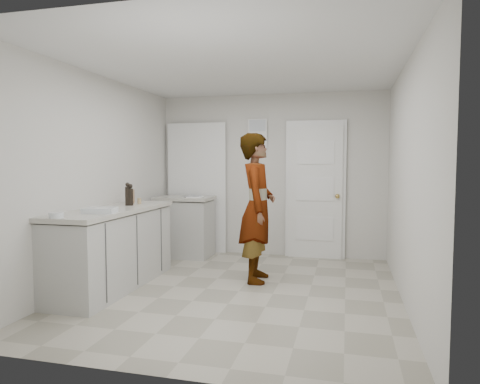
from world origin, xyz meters
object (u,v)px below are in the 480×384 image
(spice_jar, at_px, (139,201))
(oil_cruet_b, at_px, (128,194))
(cake_mix_box, at_px, (130,196))
(person, at_px, (257,208))
(egg_bowl, at_px, (56,215))
(oil_cruet_a, at_px, (130,195))
(baking_dish, at_px, (100,210))

(spice_jar, bearing_deg, oil_cruet_b, -102.90)
(cake_mix_box, bearing_deg, person, -16.27)
(person, bearing_deg, cake_mix_box, 87.52)
(egg_bowl, bearing_deg, spice_jar, 85.03)
(oil_cruet_a, relative_size, egg_bowl, 1.94)
(cake_mix_box, xyz_separation_m, egg_bowl, (0.03, -1.48, -0.06))
(oil_cruet_a, distance_m, oil_cruet_b, 0.03)
(oil_cruet_a, xyz_separation_m, baking_dish, (0.07, -0.78, -0.10))
(person, height_order, oil_cruet_b, person)
(oil_cruet_b, xyz_separation_m, egg_bowl, (-0.08, -1.23, -0.11))
(baking_dish, distance_m, egg_bowl, 0.49)
(person, height_order, cake_mix_box, person)
(oil_cruet_a, bearing_deg, cake_mix_box, 119.70)
(person, height_order, baking_dish, person)
(person, bearing_deg, oil_cruet_a, 96.63)
(oil_cruet_a, xyz_separation_m, egg_bowl, (-0.11, -1.24, -0.10))
(oil_cruet_b, height_order, egg_bowl, oil_cruet_b)
(spice_jar, xyz_separation_m, oil_cruet_b, (-0.05, -0.21, 0.10))
(cake_mix_box, distance_m, spice_jar, 0.16)
(cake_mix_box, bearing_deg, baking_dish, -98.78)
(spice_jar, bearing_deg, baking_dish, -86.86)
(oil_cruet_b, height_order, baking_dish, oil_cruet_b)
(egg_bowl, bearing_deg, cake_mix_box, 90.99)
(spice_jar, distance_m, oil_cruet_b, 0.23)
(spice_jar, distance_m, oil_cruet_a, 0.22)
(cake_mix_box, distance_m, oil_cruet_a, 0.28)
(baking_dish, xyz_separation_m, egg_bowl, (-0.18, -0.46, 0.00))
(cake_mix_box, relative_size, baking_dish, 0.49)
(person, xyz_separation_m, baking_dish, (-1.44, -1.13, 0.05))
(person, bearing_deg, baking_dish, 121.64)
(oil_cruet_b, bearing_deg, spice_jar, 77.10)
(oil_cruet_a, relative_size, oil_cruet_b, 0.94)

